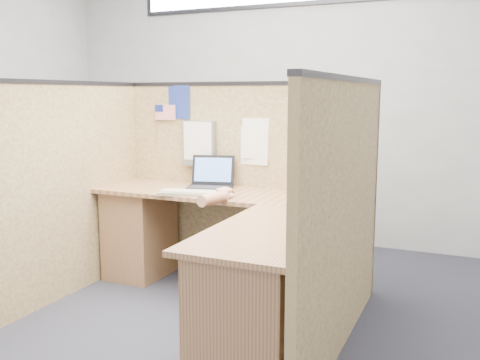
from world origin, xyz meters
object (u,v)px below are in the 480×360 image
at_px(laptop, 213,181).
at_px(keyboard, 192,193).
at_px(l_desk, 225,254).
at_px(mouse, 225,195).

relative_size(laptop, keyboard, 0.79).
bearing_deg(keyboard, l_desk, -40.13).
relative_size(keyboard, mouse, 4.29).
bearing_deg(l_desk, keyboard, 151.50).
bearing_deg(laptop, keyboard, -105.70).
xyz_separation_m(l_desk, keyboard, (-0.35, 0.19, 0.35)).
relative_size(l_desk, mouse, 17.07).
height_order(l_desk, keyboard, keyboard).
height_order(keyboard, mouse, mouse).
distance_m(laptop, mouse, 0.40).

